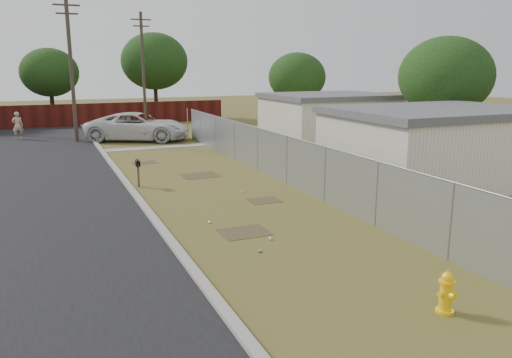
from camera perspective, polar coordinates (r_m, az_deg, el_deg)
name	(u,v)px	position (r m, az deg, el deg)	size (l,w,h in m)	color
ground	(215,191)	(19.47, -4.66, -1.42)	(120.00, 120.00, 0.00)	brown
street	(29,167)	(26.40, -24.55, 1.26)	(15.10, 60.00, 0.12)	black
chainlink_fence	(277,161)	(21.37, 2.37, 2.08)	(0.10, 27.06, 2.02)	gray
privacy_fence	(41,116)	(43.08, -23.34, 6.60)	(30.00, 0.12, 1.80)	#4A1310
utility_poles	(72,67)	(38.64, -20.28, 11.91)	(12.60, 8.24, 9.00)	#463B2F
houses	(375,130)	(26.43, 13.40, 5.48)	(9.30, 17.24, 3.10)	white
horizon_trees	(130,68)	(42.02, -14.24, 12.21)	(33.32, 31.94, 7.78)	black
fire_hydrant	(446,293)	(10.70, 20.94, -12.07)	(0.41, 0.41, 0.89)	yellow
mailbox	(138,165)	(20.49, -13.35, 1.52)	(0.20, 0.48, 1.12)	brown
pickup_truck	(138,127)	(33.60, -13.32, 5.86)	(3.03, 6.57, 1.83)	silver
pedestrian	(18,126)	(36.73, -25.59, 5.53)	(0.67, 0.44, 1.84)	tan
scattered_litter	(244,222)	(15.50, -1.37, -4.95)	(2.49, 6.25, 0.07)	silver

